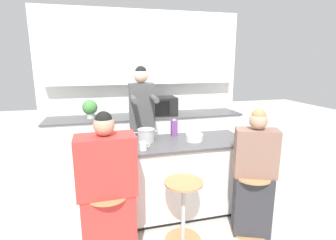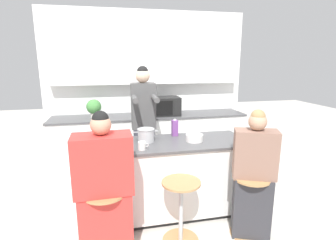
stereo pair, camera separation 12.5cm
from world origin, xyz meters
name	(u,v)px [view 1 (the left image)]	position (x,y,z in m)	size (l,w,h in m)	color
ground_plane	(169,212)	(0.00, 0.00, 0.00)	(16.00, 16.00, 0.00)	beige
wall_back	(143,78)	(0.00, 1.79, 1.54)	(3.55, 0.22, 2.70)	white
back_counter	(147,141)	(0.00, 1.49, 0.47)	(3.30, 0.63, 0.93)	white
kitchen_island	(169,177)	(0.00, 0.00, 0.46)	(1.86, 0.68, 0.91)	black
bar_stool_leftmost	(109,222)	(-0.74, -0.61, 0.38)	(0.39, 0.39, 0.67)	tan
bar_stool_center	(183,208)	(0.00, -0.55, 0.38)	(0.39, 0.39, 0.67)	tan
bar_stool_rightmost	(251,200)	(0.74, -0.60, 0.38)	(0.39, 0.39, 0.67)	tan
person_cooking	(142,130)	(-0.22, 0.64, 0.91)	(0.35, 0.57, 1.78)	#383842
person_wrapped_blanket	(108,193)	(-0.74, -0.60, 0.67)	(0.53, 0.30, 1.43)	red
person_seated_near	(254,179)	(0.77, -0.60, 0.62)	(0.48, 0.39, 1.38)	#333338
cooking_pot	(146,135)	(-0.26, 0.08, 0.99)	(0.29, 0.20, 0.16)	#B7BABC
fruit_bowl	(107,138)	(-0.70, 0.23, 0.95)	(0.17, 0.17, 0.07)	#B7BABC
mixing_bowl_steel	(194,137)	(0.30, -0.03, 0.96)	(0.20, 0.20, 0.08)	white
coffee_cup_near	(110,146)	(-0.69, -0.10, 0.96)	(0.11, 0.08, 0.09)	orange
coffee_cup_far	(143,146)	(-0.34, -0.20, 0.96)	(0.11, 0.08, 0.09)	white
banana_bunch	(237,139)	(0.79, -0.17, 0.94)	(0.14, 0.10, 0.05)	yellow
juice_carton	(174,128)	(0.13, 0.25, 1.02)	(0.07, 0.07, 0.21)	#7A428E
microwave	(160,106)	(0.22, 1.46, 1.09)	(0.54, 0.38, 0.31)	black
potted_plant	(90,108)	(-0.93, 1.49, 1.10)	(0.24, 0.24, 0.30)	beige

